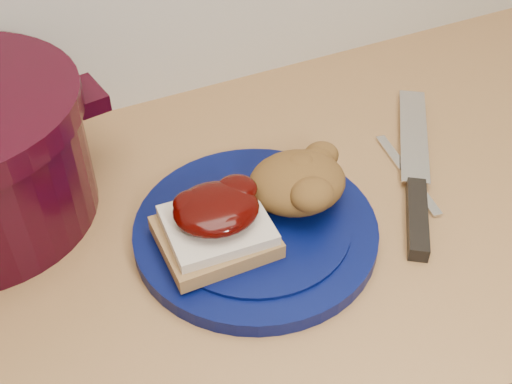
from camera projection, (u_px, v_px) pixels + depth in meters
name	position (u px, v px, depth m)	size (l,w,h in m)	color
plate	(256.00, 231.00, 0.75)	(0.28, 0.28, 0.02)	#040B3C
sandwich	(216.00, 224.00, 0.70)	(0.12, 0.11, 0.06)	olive
stuffing_mound	(297.00, 182.00, 0.74)	(0.12, 0.10, 0.06)	brown
chef_knife	(416.00, 193.00, 0.79)	(0.21, 0.29, 0.02)	black
butter_knife	(407.00, 173.00, 0.83)	(0.16, 0.01, 0.00)	silver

